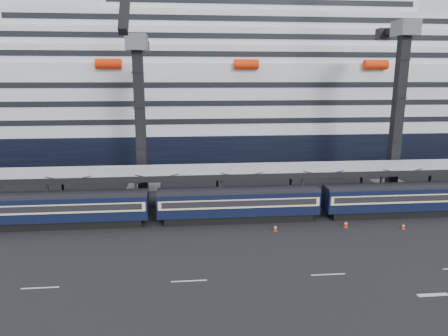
{
  "coord_description": "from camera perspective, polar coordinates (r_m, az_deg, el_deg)",
  "views": [
    {
      "loc": [
        -13.94,
        -34.59,
        16.55
      ],
      "look_at": [
        -9.73,
        10.0,
        6.47
      ],
      "focal_mm": 32.0,
      "sensor_mm": 36.0,
      "label": 1
    }
  ],
  "objects": [
    {
      "name": "cruise_ship",
      "position": [
        81.71,
        3.72,
        9.7
      ],
      "size": [
        214.09,
        28.84,
        34.0
      ],
      "color": "black",
      "rests_on": "ground"
    },
    {
      "name": "canopy",
      "position": [
        51.8,
        10.35,
        -0.13
      ],
      "size": [
        130.0,
        6.25,
        5.53
      ],
      "color": "gray",
      "rests_on": "ground"
    },
    {
      "name": "ground",
      "position": [
        40.8,
        15.43,
        -11.73
      ],
      "size": [
        260.0,
        260.0,
        0.0
      ],
      "primitive_type": "plane",
      "color": "black",
      "rests_on": "ground"
    },
    {
      "name": "crane_dark_near",
      "position": [
        53.72,
        -11.96,
        7.47
      ],
      "size": [
        4.5,
        17.75,
        35.08
      ],
      "color": "#515459",
      "rests_on": "ground"
    },
    {
      "name": "train",
      "position": [
        47.75,
        6.1,
        -4.88
      ],
      "size": [
        133.05,
        3.0,
        4.05
      ],
      "color": "black",
      "rests_on": "ground"
    },
    {
      "name": "lane_markings",
      "position": [
        40.3,
        29.37,
        -13.29
      ],
      "size": [
        111.0,
        4.27,
        0.02
      ],
      "color": "beige",
      "rests_on": "ground"
    },
    {
      "name": "traffic_cone_d",
      "position": [
        47.77,
        17.02,
        -7.62
      ],
      "size": [
        0.43,
        0.43,
        0.87
      ],
      "color": "#F82E07",
      "rests_on": "ground"
    },
    {
      "name": "traffic_cone_c",
      "position": [
        45.06,
        7.35,
        -8.45
      ],
      "size": [
        0.39,
        0.39,
        0.78
      ],
      "color": "#F82E07",
      "rests_on": "ground"
    },
    {
      "name": "traffic_cone_e",
      "position": [
        49.49,
        24.25,
        -7.55
      ],
      "size": [
        0.39,
        0.39,
        0.78
      ],
      "color": "#F82E07",
      "rests_on": "ground"
    },
    {
      "name": "crane_dark_mid",
      "position": [
        59.75,
        23.86,
        8.55
      ],
      "size": [
        4.5,
        18.24,
        39.64
      ],
      "color": "#515459",
      "rests_on": "ground"
    }
  ]
}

